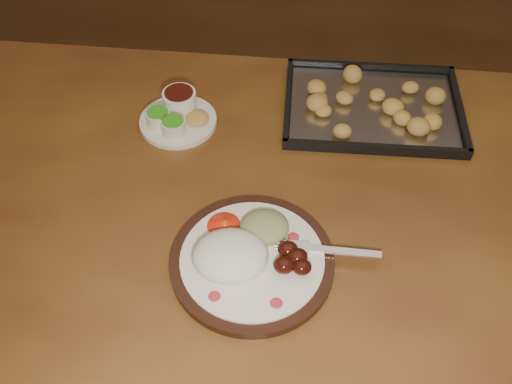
{
  "coord_description": "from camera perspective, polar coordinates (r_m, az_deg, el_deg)",
  "views": [
    {
      "loc": [
        -0.25,
        -1.06,
        1.62
      ],
      "look_at": [
        -0.22,
        -0.32,
        0.77
      ],
      "focal_mm": 40.0,
      "sensor_mm": 36.0,
      "label": 1
    }
  ],
  "objects": [
    {
      "name": "dining_table",
      "position": [
        1.23,
        0.25,
        -2.85
      ],
      "size": [
        1.61,
        1.1,
        0.75
      ],
      "rotation": [
        0.0,
        0.0,
        -0.14
      ],
      "color": "brown",
      "rests_on": "ground"
    },
    {
      "name": "dinner_plate",
      "position": [
        1.03,
        -0.78,
        -6.38
      ],
      "size": [
        0.38,
        0.3,
        0.07
      ],
      "rotation": [
        0.0,
        0.0,
        -0.0
      ],
      "color": "black",
      "rests_on": "dining_table"
    },
    {
      "name": "baking_tray",
      "position": [
        1.34,
        11.61,
        8.48
      ],
      "size": [
        0.43,
        0.34,
        0.04
      ],
      "rotation": [
        0.0,
        0.0,
        -0.11
      ],
      "color": "black",
      "rests_on": "dining_table"
    },
    {
      "name": "ground",
      "position": [
        1.95,
        6.38,
        -7.65
      ],
      "size": [
        4.0,
        4.0,
        0.0
      ],
      "primitive_type": "plane",
      "color": "brown",
      "rests_on": "ground"
    },
    {
      "name": "condiment_saucer",
      "position": [
        1.29,
        -7.91,
        7.64
      ],
      "size": [
        0.17,
        0.17,
        0.06
      ],
      "rotation": [
        0.0,
        0.0,
        -0.38
      ],
      "color": "white",
      "rests_on": "dining_table"
    }
  ]
}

